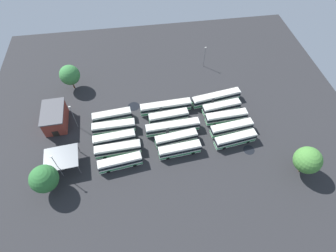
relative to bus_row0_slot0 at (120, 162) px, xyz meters
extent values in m
plane|color=#28282B|center=(15.16, 9.39, -1.80)|extent=(111.93, 111.93, 0.00)
cube|color=silver|center=(-0.01, 0.00, -0.02)|extent=(11.53, 3.84, 2.96)
cube|color=beige|center=(-0.01, 0.00, 1.53)|extent=(11.06, 3.59, 0.14)
cube|color=black|center=(-0.01, 0.00, 0.45)|extent=(11.59, 3.88, 0.95)
cube|color=#2D8C4C|center=(-0.01, 0.00, -0.85)|extent=(11.59, 3.88, 0.59)
cube|color=black|center=(5.62, 0.70, 0.55)|extent=(0.31, 2.01, 1.09)
cylinder|color=black|center=(3.34, 1.56, -1.30)|extent=(1.03, 0.42, 1.00)
cylinder|color=black|center=(3.61, -0.69, -1.30)|extent=(1.03, 0.42, 1.00)
cylinder|color=black|center=(-3.63, 0.69, -1.30)|extent=(1.03, 0.42, 1.00)
cylinder|color=black|center=(-3.35, -1.56, -1.30)|extent=(1.03, 0.42, 1.00)
cube|color=silver|center=(-0.44, 4.18, -0.02)|extent=(12.39, 3.00, 2.96)
cube|color=beige|center=(-0.44, 4.18, 1.53)|extent=(11.89, 2.78, 0.14)
cube|color=black|center=(-0.44, 4.18, 0.45)|extent=(12.45, 3.04, 0.95)
cube|color=#2D8C4C|center=(-0.44, 4.18, -0.85)|extent=(12.45, 3.04, 0.59)
cube|color=black|center=(5.71, 4.45, 0.55)|extent=(0.15, 2.02, 1.09)
cylinder|color=black|center=(3.32, 5.48, -1.30)|extent=(1.01, 0.34, 1.00)
cylinder|color=black|center=(3.42, 3.22, -1.30)|extent=(1.01, 0.34, 1.00)
cylinder|color=black|center=(-4.30, 5.14, -1.30)|extent=(1.01, 0.34, 1.00)
cylinder|color=black|center=(-4.20, 2.88, -1.30)|extent=(1.01, 0.34, 1.00)
cube|color=silver|center=(-1.28, 7.85, -0.02)|extent=(11.71, 3.39, 2.96)
cube|color=beige|center=(-1.28, 7.85, 1.53)|extent=(11.24, 3.15, 0.14)
cube|color=black|center=(-1.28, 7.85, 0.45)|extent=(11.77, 3.43, 0.95)
cube|color=#2D8C4C|center=(-1.28, 7.85, -0.85)|extent=(11.77, 3.43, 0.59)
cube|color=black|center=(4.49, 8.32, 0.55)|extent=(0.22, 2.01, 1.09)
cylinder|color=black|center=(2.20, 9.26, -1.30)|extent=(1.02, 0.38, 1.00)
cylinder|color=black|center=(2.38, 7.01, -1.30)|extent=(1.02, 0.38, 1.00)
cylinder|color=black|center=(-4.94, 8.68, -1.30)|extent=(1.02, 0.38, 1.00)
cylinder|color=black|center=(-4.76, 6.43, -1.30)|extent=(1.02, 0.38, 1.00)
cube|color=silver|center=(-1.34, 11.99, -0.02)|extent=(12.15, 2.69, 2.96)
cube|color=beige|center=(-1.34, 11.99, 1.53)|extent=(11.67, 2.48, 0.14)
cube|color=black|center=(-1.34, 11.99, 0.45)|extent=(12.21, 2.72, 0.95)
cube|color=#2D8C4C|center=(-1.34, 11.99, -0.85)|extent=(12.21, 2.72, 0.59)
cube|color=black|center=(4.73, 12.11, 0.55)|extent=(0.10, 2.02, 1.09)
cylinder|color=black|center=(2.39, 13.19, -1.30)|extent=(1.01, 0.32, 1.00)
cylinder|color=black|center=(2.43, 10.93, -1.30)|extent=(1.01, 0.32, 1.00)
cylinder|color=black|center=(-5.11, 13.05, -1.30)|extent=(1.01, 0.32, 1.00)
cylinder|color=black|center=(-5.07, 10.79, -1.30)|extent=(1.01, 0.32, 1.00)
cube|color=silver|center=(-1.78, 16.14, -0.02)|extent=(11.49, 3.46, 2.96)
cube|color=beige|center=(-1.78, 16.14, 1.53)|extent=(11.02, 3.22, 0.14)
cube|color=black|center=(-1.78, 16.14, 0.45)|extent=(11.55, 3.50, 0.95)
cube|color=#2D8C4C|center=(-1.78, 16.14, -0.85)|extent=(11.55, 3.50, 0.59)
cube|color=black|center=(3.86, 16.65, 0.55)|extent=(0.24, 2.01, 1.09)
cylinder|color=black|center=(1.61, 17.59, -1.30)|extent=(1.02, 0.39, 1.00)
cylinder|color=black|center=(1.81, 15.33, -1.30)|extent=(1.02, 0.39, 1.00)
cylinder|color=black|center=(-5.38, 16.96, -1.30)|extent=(1.02, 0.39, 1.00)
cylinder|color=black|center=(-5.18, 14.70, -1.30)|extent=(1.02, 0.39, 1.00)
cube|color=silver|center=(16.02, 1.59, -0.02)|extent=(11.59, 3.45, 2.96)
cube|color=beige|center=(16.02, 1.59, 1.53)|extent=(11.12, 3.21, 0.14)
cube|color=black|center=(16.02, 1.59, 0.45)|extent=(11.65, 3.49, 0.95)
cube|color=#2D8C4C|center=(16.02, 1.59, -0.85)|extent=(11.65, 3.49, 0.59)
cube|color=black|center=(21.72, 2.10, 0.55)|extent=(0.24, 2.01, 1.09)
cylinder|color=black|center=(19.45, 3.03, -1.30)|extent=(1.02, 0.39, 1.00)
cylinder|color=black|center=(19.64, 0.78, -1.30)|extent=(1.02, 0.39, 1.00)
cylinder|color=black|center=(12.39, 2.41, -1.30)|extent=(1.02, 0.39, 1.00)
cylinder|color=black|center=(12.59, 0.16, -1.30)|extent=(1.02, 0.39, 1.00)
cube|color=silver|center=(15.70, 5.44, -0.02)|extent=(11.93, 3.76, 2.96)
cube|color=beige|center=(15.70, 5.44, 1.53)|extent=(11.44, 3.52, 0.14)
cube|color=black|center=(15.70, 5.44, 0.45)|extent=(11.99, 3.81, 0.95)
cube|color=#2D8C4C|center=(15.70, 5.44, -0.85)|extent=(11.99, 3.81, 0.59)
cube|color=black|center=(21.54, 6.11, 0.55)|extent=(0.29, 2.01, 1.09)
cylinder|color=black|center=(19.18, 6.98, -1.30)|extent=(1.03, 0.41, 1.00)
cylinder|color=black|center=(19.44, 4.73, -1.30)|extent=(1.03, 0.41, 1.00)
cylinder|color=black|center=(11.96, 6.16, -1.30)|extent=(1.03, 0.41, 1.00)
cylinder|color=black|center=(12.21, 3.91, -1.30)|extent=(1.03, 0.41, 1.00)
cube|color=silver|center=(15.35, 9.45, -0.02)|extent=(15.50, 3.15, 2.96)
cube|color=beige|center=(15.35, 9.45, 1.53)|extent=(14.88, 2.93, 0.14)
cube|color=black|center=(15.35, 9.45, 0.45)|extent=(15.58, 3.19, 0.95)
cube|color=#2D8C4C|center=(15.35, 9.45, -0.85)|extent=(15.58, 3.19, 0.59)
cube|color=black|center=(23.06, 9.80, 0.55)|extent=(0.15, 2.02, 1.09)
cube|color=#47474C|center=(13.66, 9.37, -0.02)|extent=(1.01, 2.54, 2.85)
cylinder|color=black|center=(20.07, 10.79, -1.30)|extent=(1.01, 0.34, 1.00)
cylinder|color=black|center=(20.18, 8.53, -1.30)|extent=(1.01, 0.34, 1.00)
cylinder|color=black|center=(10.53, 10.36, -1.30)|extent=(1.01, 0.34, 1.00)
cylinder|color=black|center=(10.63, 8.10, -1.30)|extent=(1.01, 0.34, 1.00)
cube|color=silver|center=(14.76, 13.47, -0.02)|extent=(11.80, 3.36, 2.96)
cube|color=beige|center=(14.76, 13.47, 1.53)|extent=(11.32, 3.13, 0.14)
cube|color=black|center=(14.76, 13.47, 0.45)|extent=(11.86, 3.40, 0.95)
cube|color=#2D8C4C|center=(14.76, 13.47, -0.85)|extent=(11.86, 3.40, 0.59)
cube|color=black|center=(20.57, 13.92, 0.55)|extent=(0.22, 2.01, 1.09)
cylinder|color=black|center=(18.26, 14.88, -1.30)|extent=(1.02, 0.38, 1.00)
cylinder|color=black|center=(18.44, 12.62, -1.30)|extent=(1.02, 0.38, 1.00)
cylinder|color=black|center=(11.07, 14.31, -1.30)|extent=(1.02, 0.38, 1.00)
cylinder|color=black|center=(11.25, 12.06, -1.30)|extent=(1.02, 0.38, 1.00)
cube|color=silver|center=(14.50, 17.46, -0.02)|extent=(15.50, 3.14, 2.96)
cube|color=beige|center=(14.50, 17.46, 1.53)|extent=(14.88, 2.91, 0.14)
cube|color=black|center=(14.50, 17.46, 0.45)|extent=(15.58, 3.18, 0.95)
cube|color=#2D8C4C|center=(14.50, 17.46, -0.85)|extent=(15.58, 3.18, 0.59)
cube|color=black|center=(22.21, 17.80, 0.55)|extent=(0.15, 2.02, 1.09)
cube|color=#47474C|center=(12.80, 17.38, -0.02)|extent=(1.01, 2.54, 2.85)
cylinder|color=black|center=(19.22, 18.80, -1.30)|extent=(1.01, 0.34, 1.00)
cylinder|color=black|center=(19.32, 16.54, -1.30)|extent=(1.01, 0.34, 1.00)
cylinder|color=black|center=(9.67, 18.37, -1.30)|extent=(1.01, 0.34, 1.00)
cylinder|color=black|center=(9.77, 16.11, -1.30)|extent=(1.01, 0.34, 1.00)
cube|color=silver|center=(31.91, 2.74, -0.02)|extent=(11.90, 3.98, 2.96)
cube|color=beige|center=(31.91, 2.74, 1.53)|extent=(11.41, 3.72, 0.14)
cube|color=black|center=(31.91, 2.74, 0.45)|extent=(11.96, 4.02, 0.95)
cube|color=#2D8C4C|center=(31.91, 2.74, -0.85)|extent=(11.96, 4.02, 0.59)
cube|color=black|center=(37.71, 3.51, 0.55)|extent=(0.33, 2.01, 1.09)
cylinder|color=black|center=(35.35, 4.34, -1.30)|extent=(1.03, 0.43, 1.00)
cylinder|color=black|center=(35.65, 2.10, -1.30)|extent=(1.03, 0.43, 1.00)
cylinder|color=black|center=(28.17, 3.38, -1.30)|extent=(1.03, 0.43, 1.00)
cylinder|color=black|center=(28.47, 1.14, -1.30)|extent=(1.03, 0.43, 1.00)
cube|color=silver|center=(32.02, 6.72, -0.02)|extent=(12.42, 3.81, 2.96)
cube|color=beige|center=(32.02, 6.72, 1.53)|extent=(11.92, 3.56, 0.14)
cube|color=black|center=(32.02, 6.72, 0.45)|extent=(12.49, 3.85, 0.95)
cube|color=#2D8C4C|center=(32.02, 6.72, -0.85)|extent=(12.49, 3.85, 0.59)
cube|color=black|center=(38.10, 7.40, 0.55)|extent=(0.28, 2.01, 1.09)
cylinder|color=black|center=(35.66, 8.27, -1.30)|extent=(1.03, 0.41, 1.00)
cylinder|color=black|center=(35.91, 6.02, -1.30)|extent=(1.03, 0.41, 1.00)
cylinder|color=black|center=(28.12, 7.42, -1.30)|extent=(1.03, 0.41, 1.00)
cylinder|color=black|center=(28.38, 5.17, -1.30)|extent=(1.03, 0.41, 1.00)
cube|color=silver|center=(31.64, 10.94, -0.02)|extent=(12.35, 3.01, 2.96)
cube|color=beige|center=(31.64, 10.94, 1.53)|extent=(11.85, 2.80, 0.14)
cube|color=black|center=(31.64, 10.94, 0.45)|extent=(12.41, 3.05, 0.95)
cube|color=#2D8C4C|center=(31.64, 10.94, -0.85)|extent=(12.41, 3.05, 0.59)
cube|color=black|center=(37.77, 11.22, 0.55)|extent=(0.15, 2.02, 1.09)
cylinder|color=black|center=(35.38, 12.24, -1.30)|extent=(1.01, 0.35, 1.00)
cylinder|color=black|center=(35.49, 9.98, -1.30)|extent=(1.01, 0.35, 1.00)
cylinder|color=black|center=(27.80, 11.89, -1.30)|extent=(1.01, 0.35, 1.00)
cylinder|color=black|center=(27.90, 9.63, -1.30)|extent=(1.01, 0.35, 1.00)
cube|color=silver|center=(31.23, 14.80, -0.02)|extent=(11.76, 3.82, 2.96)
cube|color=beige|center=(31.23, 14.80, 1.53)|extent=(11.27, 3.57, 0.14)
cube|color=black|center=(31.23, 14.80, 0.45)|extent=(11.82, 3.87, 0.95)
cube|color=#2D8C4C|center=(31.23, 14.80, -0.85)|extent=(11.82, 3.87, 0.59)
cube|color=black|center=(36.97, 15.49, 0.55)|extent=(0.30, 2.01, 1.09)
cylinder|color=black|center=(34.65, 16.35, -1.30)|extent=(1.03, 0.42, 1.00)
cylinder|color=black|center=(34.92, 14.11, -1.30)|extent=(1.03, 0.42, 1.00)
cylinder|color=black|center=(27.54, 15.49, -1.30)|extent=(1.03, 0.42, 1.00)
cylinder|color=black|center=(27.81, 13.25, -1.30)|extent=(1.03, 0.42, 1.00)
cube|color=silver|center=(30.68, 18.88, -0.02)|extent=(15.60, 4.76, 2.96)
cube|color=beige|center=(30.68, 18.88, 1.53)|extent=(14.96, 4.47, 0.14)
cube|color=black|center=(30.68, 18.88, 0.45)|extent=(15.68, 4.81, 0.95)
cube|color=#2D8C4C|center=(30.68, 18.88, -0.85)|extent=(15.68, 4.81, 0.59)
cube|color=black|center=(38.31, 20.05, 0.55)|extent=(0.36, 2.00, 1.09)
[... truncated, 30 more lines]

